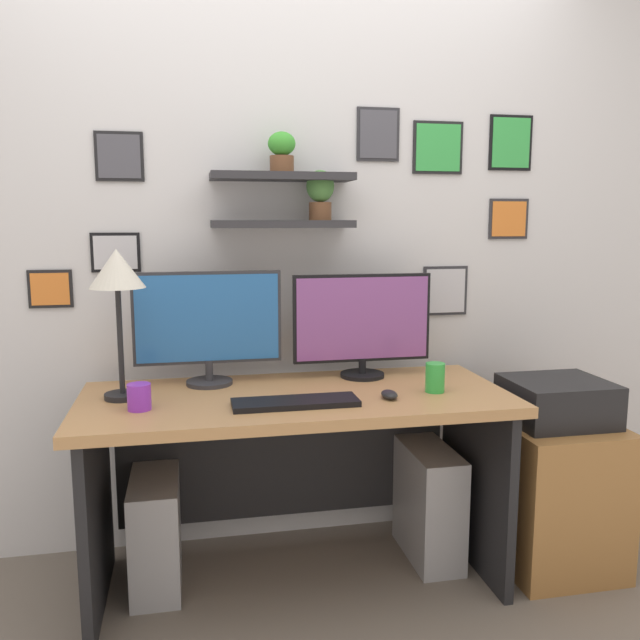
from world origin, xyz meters
TOP-DOWN VIEW (x-y plane):
  - ground_plane at (0.00, 0.00)m, footprint 8.00×8.00m
  - back_wall_assembly at (0.00, 0.44)m, footprint 4.40×0.24m
  - desk at (0.00, 0.05)m, footprint 1.58×0.68m
  - monitor_left at (-0.31, 0.22)m, footprint 0.57×0.18m
  - monitor_right at (0.31, 0.22)m, footprint 0.57×0.18m
  - keyboard at (-0.03, -0.14)m, footprint 0.44×0.14m
  - computer_mouse at (0.32, -0.13)m, footprint 0.06×0.09m
  - desk_lamp at (-0.62, 0.07)m, footprint 0.20×0.20m
  - coffee_mug at (-0.56, -0.09)m, footprint 0.08×0.08m
  - water_cup at (0.51, -0.07)m, footprint 0.07×0.07m
  - drawer_cabinet at (1.04, -0.05)m, footprint 0.44×0.50m
  - printer at (1.04, -0.05)m, footprint 0.38×0.34m
  - computer_tower_left at (-0.53, 0.10)m, footprint 0.18×0.40m
  - computer_tower_right at (0.57, 0.09)m, footprint 0.18×0.40m

SIDE VIEW (x-z plane):
  - ground_plane at x=0.00m, z-range 0.00..0.00m
  - computer_tower_left at x=-0.53m, z-range 0.00..0.42m
  - computer_tower_right at x=0.57m, z-range 0.00..0.46m
  - drawer_cabinet at x=1.04m, z-range 0.00..0.59m
  - desk at x=0.00m, z-range 0.16..0.91m
  - printer at x=1.04m, z-range 0.59..0.76m
  - keyboard at x=-0.03m, z-range 0.75..0.77m
  - computer_mouse at x=0.32m, z-range 0.75..0.78m
  - coffee_mug at x=-0.56m, z-range 0.75..0.84m
  - water_cup at x=0.51m, z-range 0.75..0.86m
  - monitor_right at x=0.31m, z-range 0.76..1.18m
  - monitor_left at x=-0.31m, z-range 0.77..1.21m
  - desk_lamp at x=-0.62m, z-range 0.92..1.46m
  - back_wall_assembly at x=0.00m, z-range 0.00..2.70m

